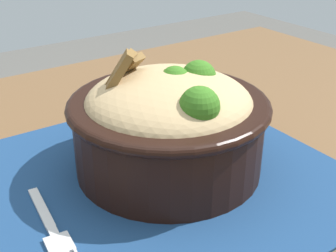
{
  "coord_description": "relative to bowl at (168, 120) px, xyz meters",
  "views": [
    {
      "loc": [
        0.24,
        0.36,
        1.02
      ],
      "look_at": [
        -0.01,
        -0.0,
        0.8
      ],
      "focal_mm": 48.86,
      "sensor_mm": 36.0,
      "label": 1
    }
  ],
  "objects": [
    {
      "name": "table",
      "position": [
        0.01,
        0.0,
        -0.14
      ],
      "size": [
        1.07,
        0.78,
        0.75
      ],
      "color": "brown",
      "rests_on": "ground_plane"
    },
    {
      "name": "fork",
      "position": [
        0.15,
        0.03,
        -0.06
      ],
      "size": [
        0.03,
        0.13,
        0.0
      ],
      "color": "#BABABA",
      "rests_on": "placemat"
    },
    {
      "name": "bowl",
      "position": [
        0.0,
        0.0,
        0.0
      ],
      "size": [
        0.25,
        0.25,
        0.13
      ],
      "color": "black",
      "rests_on": "placemat"
    },
    {
      "name": "placemat",
      "position": [
        0.03,
        0.01,
        -0.06
      ],
      "size": [
        0.39,
        0.36,
        0.0
      ],
      "primitive_type": "cube",
      "rotation": [
        0.0,
        0.0,
        -0.01
      ],
      "color": "navy",
      "rests_on": "table"
    }
  ]
}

